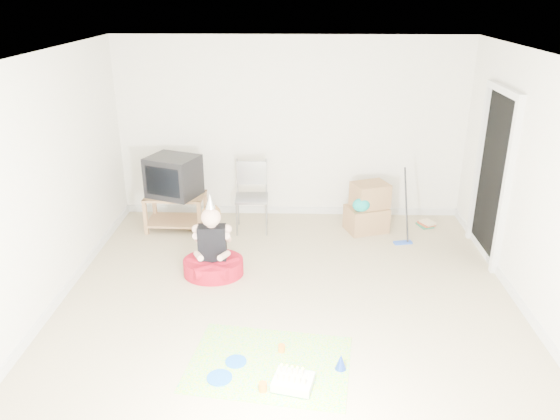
{
  "coord_description": "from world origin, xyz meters",
  "views": [
    {
      "loc": [
        0.07,
        -5.18,
        3.17
      ],
      "look_at": [
        -0.1,
        0.4,
        0.9
      ],
      "focal_mm": 35.0,
      "sensor_mm": 36.0,
      "label": 1
    }
  ],
  "objects_px": {
    "folding_chair": "(252,198)",
    "birthday_cake": "(293,383)",
    "cardboard_boxes": "(367,208)",
    "seated_woman": "(213,257)",
    "crt_tv": "(174,176)",
    "tv_stand": "(176,209)"
  },
  "relations": [
    {
      "from": "folding_chair",
      "to": "birthday_cake",
      "type": "bearing_deg",
      "value": -79.6
    },
    {
      "from": "cardboard_boxes",
      "to": "folding_chair",
      "type": "bearing_deg",
      "value": -178.5
    },
    {
      "from": "folding_chair",
      "to": "cardboard_boxes",
      "type": "height_order",
      "value": "folding_chair"
    },
    {
      "from": "folding_chair",
      "to": "seated_woman",
      "type": "height_order",
      "value": "seated_woman"
    },
    {
      "from": "cardboard_boxes",
      "to": "seated_woman",
      "type": "relative_size",
      "value": 0.67
    },
    {
      "from": "crt_tv",
      "to": "cardboard_boxes",
      "type": "xyz_separation_m",
      "value": [
        2.68,
        0.03,
        -0.46
      ]
    },
    {
      "from": "tv_stand",
      "to": "birthday_cake",
      "type": "relative_size",
      "value": 2.16
    },
    {
      "from": "tv_stand",
      "to": "birthday_cake",
      "type": "height_order",
      "value": "tv_stand"
    },
    {
      "from": "crt_tv",
      "to": "birthday_cake",
      "type": "height_order",
      "value": "crt_tv"
    },
    {
      "from": "cardboard_boxes",
      "to": "birthday_cake",
      "type": "relative_size",
      "value": 1.78
    },
    {
      "from": "folding_chair",
      "to": "tv_stand",
      "type": "bearing_deg",
      "value": 179.25
    },
    {
      "from": "crt_tv",
      "to": "birthday_cake",
      "type": "distance_m",
      "value": 3.76
    },
    {
      "from": "tv_stand",
      "to": "birthday_cake",
      "type": "distance_m",
      "value": 3.7
    },
    {
      "from": "cardboard_boxes",
      "to": "tv_stand",
      "type": "bearing_deg",
      "value": -179.4
    },
    {
      "from": "tv_stand",
      "to": "seated_woman",
      "type": "distance_m",
      "value": 1.5
    },
    {
      "from": "folding_chair",
      "to": "birthday_cake",
      "type": "xyz_separation_m",
      "value": [
        0.6,
        -3.28,
        -0.44
      ]
    },
    {
      "from": "tv_stand",
      "to": "cardboard_boxes",
      "type": "relative_size",
      "value": 1.21
    },
    {
      "from": "cardboard_boxes",
      "to": "birthday_cake",
      "type": "bearing_deg",
      "value": -106.94
    },
    {
      "from": "seated_woman",
      "to": "birthday_cake",
      "type": "height_order",
      "value": "seated_woman"
    },
    {
      "from": "crt_tv",
      "to": "folding_chair",
      "type": "height_order",
      "value": "crt_tv"
    },
    {
      "from": "crt_tv",
      "to": "cardboard_boxes",
      "type": "height_order",
      "value": "crt_tv"
    },
    {
      "from": "crt_tv",
      "to": "seated_woman",
      "type": "bearing_deg",
      "value": -40.04
    }
  ]
}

